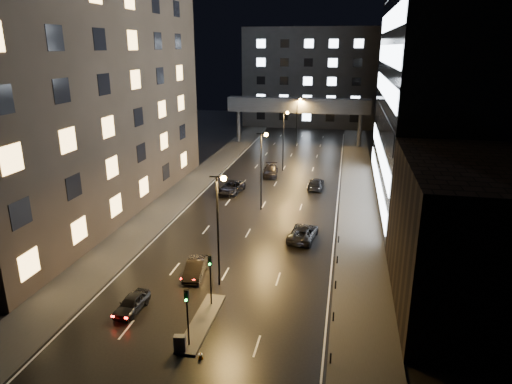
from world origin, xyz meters
TOP-DOWN VIEW (x-y plane):
  - ground at (0.00, 40.00)m, footprint 160.00×160.00m
  - sidewalk_left at (-12.50, 35.00)m, footprint 5.00×110.00m
  - sidewalk_right at (12.50, 35.00)m, footprint 5.00×110.00m
  - building_left at (-22.50, 24.00)m, footprint 15.00×48.00m
  - building_right_low at (20.00, 9.00)m, footprint 10.00×18.00m
  - building_right_glass at (25.00, 36.00)m, footprint 20.00×36.00m
  - building_far at (0.00, 98.00)m, footprint 34.00×14.00m
  - skybridge at (0.00, 70.00)m, footprint 30.00×3.00m
  - median_island at (0.30, 2.00)m, footprint 1.60×8.00m
  - traffic_signal_near at (0.30, 4.49)m, footprint 0.28×0.34m
  - traffic_signal_far at (0.30, -1.01)m, footprint 0.28×0.34m
  - bollard_row at (10.20, 6.50)m, footprint 0.12×25.12m
  - streetlight_near at (0.16, 8.00)m, footprint 1.45×0.50m
  - streetlight_mid_a at (0.16, 28.00)m, footprint 1.45×0.50m
  - streetlight_mid_b at (0.16, 48.00)m, footprint 1.45×0.50m
  - streetlight_far at (0.16, 68.00)m, footprint 1.45×0.50m
  - car_away_a at (-5.73, 2.52)m, footprint 1.90×4.06m
  - car_away_b at (-2.62, 9.16)m, footprint 2.12×4.71m
  - car_away_c at (-5.55, 34.18)m, footprint 3.26×6.07m
  - car_away_d at (-1.53, 44.55)m, footprint 2.91×5.87m
  - car_toward_a at (6.32, 19.43)m, footprint 3.31×6.01m
  - car_toward_b at (6.30, 38.88)m, footprint 2.25×5.31m
  - utility_cabinet at (-0.10, -1.70)m, footprint 0.87×0.60m
  - cone_a at (1.50, -2.09)m, footprint 0.36×0.36m

SIDE VIEW (x-z plane):
  - ground at x=0.00m, z-range 0.00..0.00m
  - sidewalk_left at x=-12.50m, z-range 0.00..0.15m
  - sidewalk_right at x=12.50m, z-range 0.00..0.15m
  - median_island at x=0.30m, z-range 0.00..0.15m
  - cone_a at x=1.50m, z-range 0.00..0.54m
  - bollard_row at x=10.20m, z-range 0.00..0.90m
  - car_away_a at x=-5.73m, z-range 0.00..1.35m
  - utility_cabinet at x=-0.10m, z-range 0.15..1.32m
  - car_away_b at x=-2.62m, z-range 0.00..1.50m
  - car_toward_b at x=6.30m, z-range 0.00..1.53m
  - car_toward_a at x=6.32m, z-range 0.00..1.59m
  - car_away_c at x=-5.55m, z-range 0.00..1.62m
  - car_away_d at x=-1.53m, z-range 0.00..1.64m
  - traffic_signal_near at x=0.30m, z-range 0.89..5.29m
  - traffic_signal_far at x=0.30m, z-range 0.89..5.29m
  - building_right_low at x=20.00m, z-range 0.00..12.00m
  - streetlight_near at x=0.16m, z-range 1.42..11.57m
  - streetlight_mid_a at x=0.16m, z-range 1.42..11.57m
  - streetlight_mid_b at x=0.16m, z-range 1.42..11.57m
  - streetlight_far at x=0.16m, z-range 1.42..11.57m
  - skybridge at x=0.00m, z-range 3.34..13.34m
  - building_far at x=0.00m, z-range 0.00..25.00m
  - building_left at x=-22.50m, z-range 0.00..40.00m
  - building_right_glass at x=25.00m, z-range 0.00..45.00m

